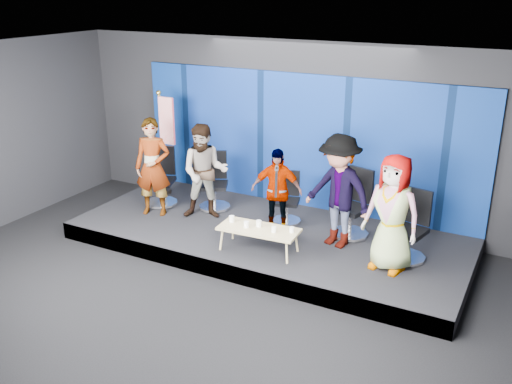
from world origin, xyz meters
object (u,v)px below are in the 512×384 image
Objects in this scene: panelist_c at (276,191)px; mug_b at (246,224)px; flag_stand at (165,141)px; panelist_e at (392,213)px; chair_e at (409,237)px; chair_d at (352,214)px; panelist_d at (339,191)px; mug_a at (232,219)px; panelist_b at (205,172)px; chair_b at (215,190)px; chair_c at (287,206)px; panelist_a at (153,167)px; chair_a at (162,186)px; mug_d at (274,229)px; mug_e at (292,230)px; coffee_table at (259,230)px; mug_c at (259,224)px.

panelist_c reaches higher than mug_b.
panelist_c is at bearing -10.52° from flag_stand.
chair_e is at bearing 81.48° from panelist_e.
chair_d is (1.24, 0.49, -0.38)m from panelist_c.
panelist_d is 0.88× the size of flag_stand.
chair_e is at bearing 17.37° from mug_a.
chair_d reaches higher than mug_b.
panelist_b reaches higher than panelist_c.
mug_a is (1.14, -1.29, 0.10)m from chair_b.
mug_a is (-2.59, -0.39, -0.46)m from panelist_e.
chair_b is at bearing 165.57° from chair_c.
chair_c is (2.41, 0.82, -0.62)m from panelist_a.
chair_a is 3.16m from mug_d.
panelist_d is 1.84m from mug_a.
panelist_e is 1.62m from mug_e.
panelist_a is at bearing -162.69° from chair_b.
coffee_table is 0.30m from mug_d.
mug_d is (1.95, -1.34, 0.09)m from chair_b.
flag_stand reaches higher than panelist_b.
panelist_e reaches higher than mug_a.
flag_stand reaches higher than chair_d.
mug_b is (2.32, -0.58, -0.47)m from panelist_a.
coffee_table is at bearing -53.47° from panelist_b.
panelist_a is at bearing 171.62° from panelist_b.
mug_e is at bearing 11.31° from coffee_table.
mug_e is (0.57, 0.05, -0.01)m from mug_c.
flag_stand reaches higher than chair_e.
mug_d is at bearing -153.88° from panelist_e.
chair_d is 1.40m from panelist_e.
chair_c is at bearing 117.74° from mug_e.
chair_e is 10.80× the size of mug_c.
chair_c reaches higher than mug_b.
panelist_a is 2.57m from mug_c.
mug_c is at bearing -24.03° from flag_stand.
panelist_b is 1.38m from mug_a.
mug_e is (2.21, -1.21, 0.09)m from chair_b.
chair_d is at bearing 63.67° from mug_e.
coffee_table is 3.37m from flag_stand.
mug_a is at bearing -29.19° from flag_stand.
chair_b is 3.88m from panelist_e.
panelist_a is at bearing 165.91° from mug_b.
flag_stand is at bearing -179.75° from panelist_e.
panelist_c is at bearing -24.66° from panelist_b.
mug_e is (0.65, -1.24, 0.14)m from chair_c.
mug_e is at bearing -44.41° from panelist_b.
panelist_b is (0.11, -0.49, 0.53)m from chair_b.
panelist_a is at bearing 172.14° from panelist_c.
panelist_a reaches higher than chair_a.
chair_d is 1.05× the size of chair_e.
panelist_d is (1.15, -0.51, 0.65)m from chair_c.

